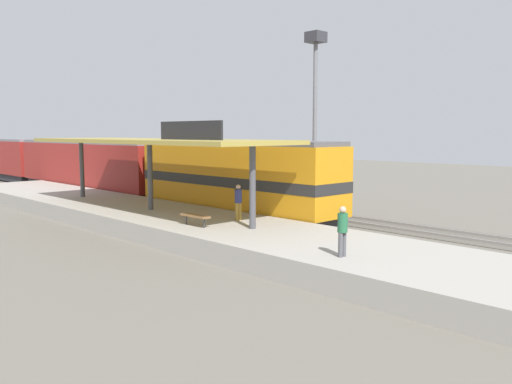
% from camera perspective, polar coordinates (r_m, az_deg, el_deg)
% --- Properties ---
extents(ground_plane, '(120.00, 120.00, 0.00)m').
position_cam_1_polar(ground_plane, '(33.54, -1.60, -2.29)').
color(ground_plane, '#666056').
extents(track_near, '(3.20, 110.00, 0.16)m').
position_cam_1_polar(track_near, '(32.24, -4.23, -2.60)').
color(track_near, '#565249').
rests_on(track_near, ground).
extents(track_far, '(3.20, 110.00, 0.16)m').
position_cam_1_polar(track_far, '(35.32, 1.53, -1.80)').
color(track_far, '#565249').
rests_on(track_far, ground).
extents(platform, '(6.00, 44.00, 0.90)m').
position_cam_1_polar(platform, '(29.50, -11.14, -2.72)').
color(platform, '#9E998E').
rests_on(platform, ground).
extents(station_canopy, '(5.20, 18.00, 4.70)m').
position_cam_1_polar(station_canopy, '(29.06, -11.21, 5.24)').
color(station_canopy, '#47474C').
rests_on(station_canopy, platform).
extents(platform_bench, '(0.44, 1.70, 0.50)m').
position_cam_1_polar(platform_bench, '(23.90, -6.53, -2.59)').
color(platform_bench, '#333338').
rests_on(platform_bench, platform).
extents(locomotive, '(2.93, 14.43, 4.44)m').
position_cam_1_polar(locomotive, '(30.70, -2.28, 1.44)').
color(locomotive, '#28282D').
rests_on(locomotive, track_near).
extents(passenger_carriage_front, '(2.90, 20.00, 4.24)m').
position_cam_1_polar(passenger_carriage_front, '(45.73, -17.45, 2.65)').
color(passenger_carriage_front, '#28282D').
rests_on(passenger_carriage_front, track_near).
extents(passenger_carriage_rear, '(2.90, 20.00, 4.24)m').
position_cam_1_polar(passenger_carriage_rear, '(64.99, -25.67, 3.33)').
color(passenger_carriage_rear, '#28282D').
rests_on(passenger_carriage_rear, track_near).
extents(freight_car, '(2.80, 12.00, 3.54)m').
position_cam_1_polar(freight_car, '(41.29, -6.65, 2.05)').
color(freight_car, '#28282D').
rests_on(freight_car, track_far).
extents(light_mast, '(1.10, 1.10, 11.70)m').
position_cam_1_polar(light_mast, '(36.77, 6.34, 11.56)').
color(light_mast, slate).
rests_on(light_mast, ground).
extents(person_waiting, '(0.34, 0.34, 1.71)m').
position_cam_1_polar(person_waiting, '(18.07, 9.22, -3.89)').
color(person_waiting, '#4C4C51').
rests_on(person_waiting, platform).
extents(person_walking, '(0.34, 0.34, 1.71)m').
position_cam_1_polar(person_walking, '(25.24, -1.91, -0.90)').
color(person_walking, olive).
rests_on(person_walking, platform).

